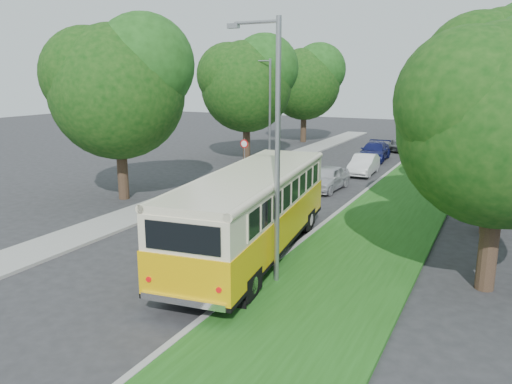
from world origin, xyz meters
The scene contains 13 objects.
ground centered at (0.00, 0.00, 0.00)m, with size 120.00×120.00×0.00m, color #29292C.
curb centered at (3.60, 5.00, 0.07)m, with size 0.20×70.00×0.15m, color gray.
grass_verge centered at (5.95, 5.00, 0.07)m, with size 4.50×70.00×0.13m, color #1E5015.
sidewalk centered at (-4.80, 5.00, 0.06)m, with size 2.20×70.00×0.12m, color gray.
treeline centered at (3.15, 17.99, 5.93)m, with size 24.27×41.91×9.46m.
lamppost_near centered at (4.21, -2.50, 4.37)m, with size 1.71×0.16×8.00m.
lamppost_far centered at (-4.70, 16.00, 4.12)m, with size 1.71×0.16×7.50m.
warning_sign centered at (-4.50, 11.98, 1.71)m, with size 0.56×0.10×2.50m.
vintage_bus centered at (2.57, -0.73, 1.59)m, with size 2.76×10.71×3.18m, color #F1B407, non-canonical shape.
car_silver centered at (1.44, 10.81, 0.68)m, with size 1.61×4.01×1.37m, color silver.
car_white centered at (2.12, 16.30, 0.65)m, with size 1.38×3.97×1.31m, color white.
car_blue centered at (1.39, 22.19, 0.69)m, with size 1.93×4.76×1.38m, color navy.
car_grey centered at (3.00, 28.67, 0.76)m, with size 2.52×5.47×1.52m, color #585C60.
Camera 1 is at (10.27, -15.82, 6.37)m, focal length 35.00 mm.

